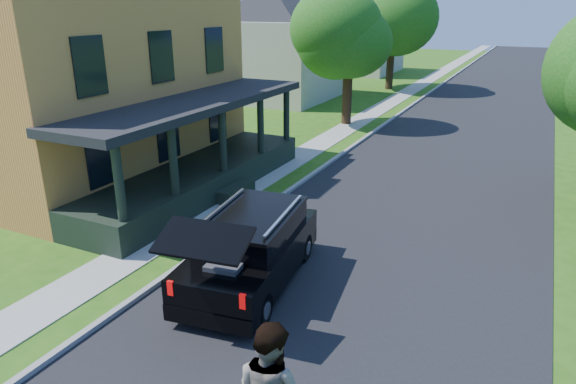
% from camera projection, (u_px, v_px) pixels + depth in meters
% --- Properties ---
extents(ground, '(140.00, 140.00, 0.00)m').
position_uv_depth(ground, '(313.00, 346.00, 9.54)').
color(ground, '#295A12').
rests_on(ground, ground).
extents(street, '(8.00, 120.00, 0.02)m').
position_uv_depth(street, '(468.00, 128.00, 26.40)').
color(street, black).
rests_on(street, ground).
extents(curb, '(0.15, 120.00, 0.12)m').
position_uv_depth(curb, '(391.00, 121.00, 28.07)').
color(curb, gray).
rests_on(curb, ground).
extents(sidewalk, '(1.30, 120.00, 0.03)m').
position_uv_depth(sidewalk, '(364.00, 118.00, 28.71)').
color(sidewalk, gray).
rests_on(sidewalk, ground).
extents(front_walk, '(6.50, 1.20, 0.03)m').
position_uv_depth(front_walk, '(138.00, 180.00, 18.53)').
color(front_walk, gray).
rests_on(front_walk, ground).
extents(main_house, '(15.56, 15.56, 10.10)m').
position_uv_depth(main_house, '(52.00, 36.00, 18.20)').
color(main_house, gold).
rests_on(main_house, ground).
extents(neighbor_house_mid, '(12.78, 12.78, 8.30)m').
position_uv_depth(neighbor_house_mid, '(272.00, 33.00, 33.92)').
color(neighbor_house_mid, '#BCBAA6').
rests_on(neighbor_house_mid, ground).
extents(neighbor_house_far, '(12.78, 12.78, 8.30)m').
position_uv_depth(neighbor_house_far, '(353.00, 25.00, 47.41)').
color(neighbor_house_far, '#BCBAA6').
rests_on(neighbor_house_far, ground).
extents(black_suv, '(2.42, 4.99, 2.23)m').
position_uv_depth(black_suv, '(251.00, 249.00, 11.41)').
color(black_suv, black).
rests_on(black_suv, ground).
extents(tree_left_mid, '(4.69, 4.56, 7.00)m').
position_uv_depth(tree_left_mid, '(349.00, 34.00, 25.81)').
color(tree_left_mid, black).
rests_on(tree_left_mid, ground).
extents(tree_left_far, '(6.34, 6.34, 9.20)m').
position_uv_depth(tree_left_far, '(394.00, 4.00, 36.66)').
color(tree_left_far, black).
rests_on(tree_left_far, ground).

